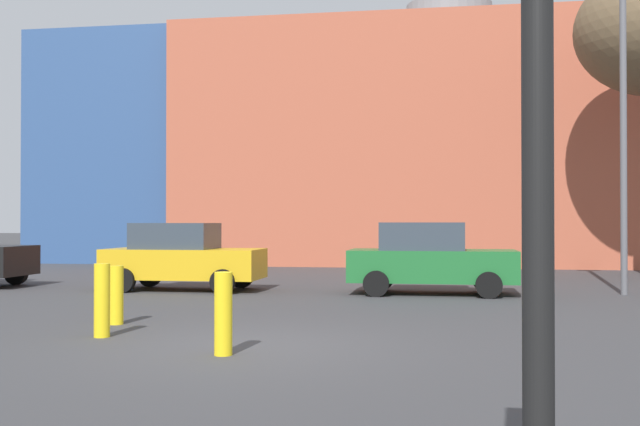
% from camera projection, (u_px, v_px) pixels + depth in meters
% --- Properties ---
extents(ground_plane, '(200.00, 200.00, 0.00)m').
position_uv_depth(ground_plane, '(245.00, 346.00, 10.64)').
color(ground_plane, '#38383A').
extents(building_backdrop, '(36.25, 13.75, 11.96)m').
position_uv_depth(building_backdrop, '(449.00, 153.00, 35.19)').
color(building_backdrop, '#B2563D').
rests_on(building_backdrop, ground_plane).
extents(parked_car_1, '(4.01, 1.97, 1.74)m').
position_uv_depth(parked_car_1, '(182.00, 257.00, 19.38)').
color(parked_car_1, gold).
rests_on(parked_car_1, ground_plane).
extents(parked_car_2, '(4.05, 1.99, 1.75)m').
position_uv_depth(parked_car_2, '(430.00, 258.00, 18.36)').
color(parked_car_2, '#1E662D').
rests_on(parked_car_2, ground_plane).
extents(bollard_yellow_0, '(0.24, 0.24, 1.13)m').
position_uv_depth(bollard_yellow_0, '(102.00, 300.00, 11.46)').
color(bollard_yellow_0, yellow).
rests_on(bollard_yellow_0, ground_plane).
extents(bollard_yellow_1, '(0.24, 0.24, 1.10)m').
position_uv_depth(bollard_yellow_1, '(223.00, 314.00, 9.91)').
color(bollard_yellow_1, yellow).
rests_on(bollard_yellow_1, ground_plane).
extents(bollard_yellow_2, '(0.24, 0.24, 1.01)m').
position_uv_depth(bollard_yellow_2, '(116.00, 295.00, 12.89)').
color(bollard_yellow_2, yellow).
rests_on(bollard_yellow_2, ground_plane).
extents(street_lamp, '(0.80, 0.24, 8.95)m').
position_uv_depth(street_lamp, '(623.00, 89.00, 18.20)').
color(street_lamp, '#59595E').
rests_on(street_lamp, ground_plane).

